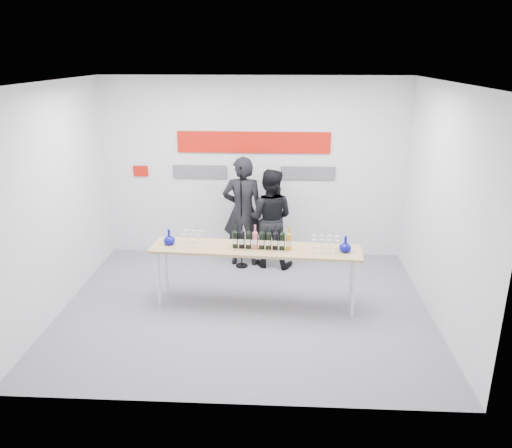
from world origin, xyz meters
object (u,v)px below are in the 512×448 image
at_px(presenter_left, 243,212).
at_px(presenter_right, 270,218).
at_px(mic_stand, 241,237).
at_px(tasting_table, 256,252).

xyz_separation_m(presenter_left, presenter_right, (0.43, -0.04, -0.10)).
distance_m(presenter_right, mic_stand, 0.54).
distance_m(tasting_table, presenter_left, 1.46).
distance_m(presenter_left, presenter_right, 0.44).
relative_size(presenter_left, mic_stand, 1.07).
height_order(presenter_left, presenter_right, presenter_left).
bearing_deg(presenter_right, mic_stand, 22.66).
xyz_separation_m(tasting_table, presenter_right, (0.15, 1.38, 0.03)).
xyz_separation_m(tasting_table, mic_stand, (-0.30, 1.28, -0.27)).
bearing_deg(mic_stand, presenter_right, 16.51).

